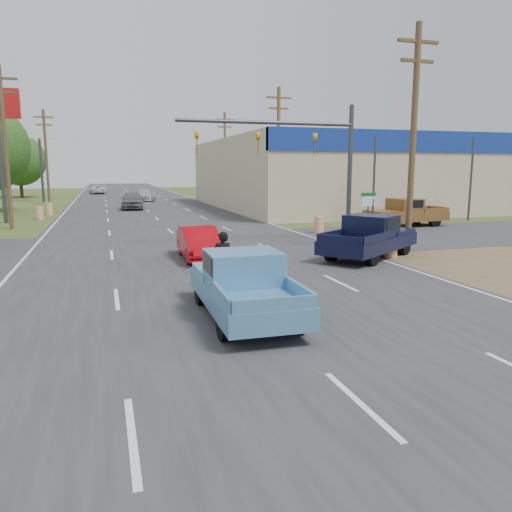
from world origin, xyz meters
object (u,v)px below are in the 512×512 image
object	(u,v)px
red_convertible	(199,243)
distant_car_white	(98,190)
motorcycle	(223,277)
brown_pickup	(404,213)
rider	(223,263)
navy_pickup	(371,236)
distant_car_silver	(144,195)
distant_car_grey	(132,200)
blue_pickup	(243,284)

from	to	relation	value
red_convertible	distant_car_white	distance (m)	60.48
motorcycle	brown_pickup	world-z (taller)	brown_pickup
rider	navy_pickup	world-z (taller)	navy_pickup
distant_car_white	brown_pickup	bearing A→B (deg)	103.68
rider	distant_car_silver	world-z (taller)	rider
rider	distant_car_white	size ratio (longest dim) A/B	0.39
red_convertible	distant_car_grey	bearing A→B (deg)	93.30
rider	distant_car_white	xyz separation A→B (m)	(-4.32, 65.92, -0.25)
navy_pickup	distant_car_grey	xyz separation A→B (m)	(-8.34, 29.93, -0.09)
distant_car_grey	rider	bearing A→B (deg)	-84.57
distant_car_grey	red_convertible	bearing A→B (deg)	-83.66
blue_pickup	red_convertible	bearing A→B (deg)	88.09
motorcycle	distant_car_grey	size ratio (longest dim) A/B	0.38
blue_pickup	navy_pickup	world-z (taller)	navy_pickup
brown_pickup	red_convertible	bearing A→B (deg)	112.16
distant_car_silver	blue_pickup	bearing A→B (deg)	-99.71
distant_car_grey	distant_car_silver	bearing A→B (deg)	84.65
rider	distant_car_grey	distance (m)	33.88
blue_pickup	distant_car_white	bearing A→B (deg)	94.56
navy_pickup	brown_pickup	distance (m)	12.70
distant_car_white	distant_car_grey	bearing A→B (deg)	88.97
rider	blue_pickup	size ratio (longest dim) A/B	0.34
blue_pickup	distant_car_grey	world-z (taller)	blue_pickup
rider	distant_car_white	bearing A→B (deg)	-81.97
distant_car_grey	distant_car_silver	distance (m)	12.81
red_convertible	blue_pickup	distance (m)	8.57
rider	blue_pickup	bearing A→B (deg)	91.37
rider	blue_pickup	world-z (taller)	rider
motorcycle	distant_car_silver	bearing A→B (deg)	92.83
motorcycle	distant_car_silver	xyz separation A→B (m)	(1.18, 46.54, 0.27)
red_convertible	distant_car_grey	world-z (taller)	distant_car_grey
distant_car_grey	distant_car_white	world-z (taller)	distant_car_grey
motorcycle	navy_pickup	size ratio (longest dim) A/B	0.32
brown_pickup	motorcycle	bearing A→B (deg)	125.69
motorcycle	distant_car_white	world-z (taller)	distant_car_white
rider	motorcycle	bearing A→B (deg)	90.00
distant_car_silver	motorcycle	bearing A→B (deg)	-99.63
red_convertible	brown_pickup	world-z (taller)	brown_pickup
motorcycle	navy_pickup	world-z (taller)	navy_pickup
red_convertible	blue_pickup	size ratio (longest dim) A/B	0.80
red_convertible	distant_car_silver	distance (m)	40.89
brown_pickup	distant_car_silver	bearing A→B (deg)	17.80
navy_pickup	distant_car_grey	size ratio (longest dim) A/B	1.17
rider	distant_car_grey	bearing A→B (deg)	-84.22
blue_pickup	navy_pickup	distance (m)	10.25
distant_car_grey	distant_car_silver	world-z (taller)	distant_car_grey
blue_pickup	distant_car_grey	distance (m)	36.81
distant_car_silver	rider	bearing A→B (deg)	-99.62
red_convertible	blue_pickup	world-z (taller)	blue_pickup
rider	distant_car_silver	xyz separation A→B (m)	(1.18, 46.50, -0.20)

